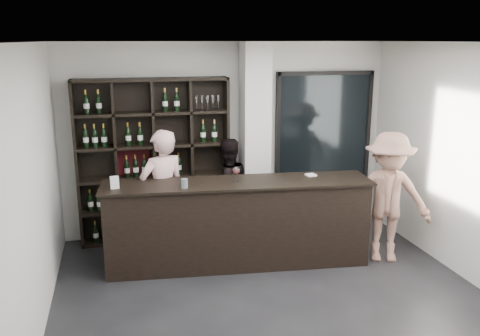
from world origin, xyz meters
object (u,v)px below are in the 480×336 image
object	(u,v)px
tasting_counter	(238,223)
taster_pink	(163,195)
wine_shelf	(154,161)
customer	(388,198)
taster_black	(227,188)

from	to	relation	value
tasting_counter	taster_pink	size ratio (longest dim) A/B	1.95
wine_shelf	taster_pink	xyz separation A→B (m)	(0.05, -0.72, -0.31)
tasting_counter	customer	distance (m)	2.03
wine_shelf	taster_black	size ratio (longest dim) A/B	1.58
tasting_counter	taster_pink	xyz separation A→B (m)	(-0.93, 0.47, 0.32)
tasting_counter	taster_pink	distance (m)	1.09
wine_shelf	taster_black	bearing A→B (deg)	-8.93
customer	taster_black	bearing A→B (deg)	165.14
tasting_counter	customer	bearing A→B (deg)	-3.78
wine_shelf	tasting_counter	size ratio (longest dim) A/B	0.69
wine_shelf	tasting_counter	bearing A→B (deg)	-50.55
taster_black	customer	size ratio (longest dim) A/B	0.86
wine_shelf	taster_pink	size ratio (longest dim) A/B	1.34
taster_black	customer	world-z (taller)	customer
wine_shelf	taster_pink	world-z (taller)	wine_shelf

